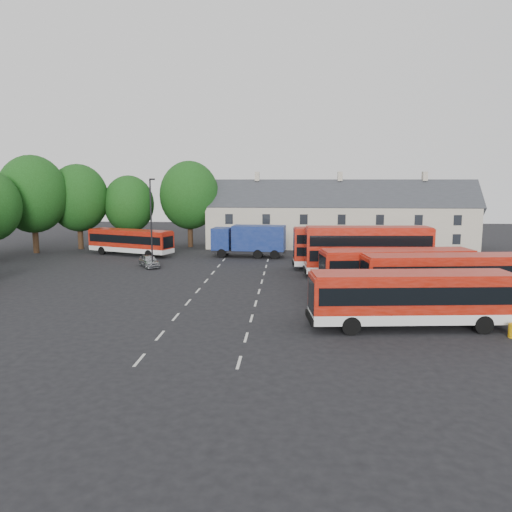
# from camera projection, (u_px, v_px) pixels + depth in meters

# --- Properties ---
(ground) EXTENTS (140.00, 140.00, 0.00)m
(ground) POSITION_uv_depth(u_px,v_px,m) (193.00, 296.00, 38.69)
(ground) COLOR black
(ground) RESTS_ON ground
(lane_markings) EXTENTS (5.15, 33.80, 0.01)m
(lane_markings) POSITION_uv_depth(u_px,v_px,m) (228.00, 291.00, 40.50)
(lane_markings) COLOR beige
(lane_markings) RESTS_ON ground
(treeline) EXTENTS (29.92, 32.59, 12.01)m
(treeline) POSITION_uv_depth(u_px,v_px,m) (49.00, 200.00, 58.19)
(treeline) COLOR black
(treeline) RESTS_ON ground
(terrace_houses) EXTENTS (35.70, 7.13, 10.06)m
(terrace_houses) POSITION_uv_depth(u_px,v_px,m) (339.00, 219.00, 66.78)
(terrace_houses) COLOR beige
(terrace_houses) RESTS_ON ground
(bus_row_a) EXTENTS (12.37, 3.98, 3.44)m
(bus_row_a) POSITION_uv_depth(u_px,v_px,m) (412.00, 295.00, 29.97)
(bus_row_a) COLOR silver
(bus_row_a) RESTS_ON ground
(bus_row_b) EXTENTS (10.65, 4.06, 2.94)m
(bus_row_b) POSITION_uv_depth(u_px,v_px,m) (398.00, 292.00, 32.20)
(bus_row_b) COLOR silver
(bus_row_b) RESTS_ON ground
(bus_row_c) EXTENTS (12.38, 4.18, 3.43)m
(bus_row_c) POSITION_uv_depth(u_px,v_px,m) (445.00, 273.00, 37.11)
(bus_row_c) COLOR silver
(bus_row_c) RESTS_ON ground
(bus_row_d) EXTENTS (12.44, 4.64, 3.44)m
(bus_row_d) POSITION_uv_depth(u_px,v_px,m) (397.00, 266.00, 39.97)
(bus_row_d) COLOR silver
(bus_row_d) RESTS_ON ground
(bus_row_e) EXTENTS (9.97, 3.21, 2.77)m
(bus_row_e) POSITION_uv_depth(u_px,v_px,m) (402.00, 265.00, 42.99)
(bus_row_e) COLOR silver
(bus_row_e) RESTS_ON ground
(bus_dd_south) EXTENTS (11.60, 3.30, 4.70)m
(bus_dd_south) POSITION_uv_depth(u_px,v_px,m) (368.00, 249.00, 46.01)
(bus_dd_south) COLOR silver
(bus_dd_south) RESTS_ON ground
(bus_dd_north) EXTENTS (10.46, 2.90, 4.25)m
(bus_dd_north) POSITION_uv_depth(u_px,v_px,m) (345.00, 246.00, 50.06)
(bus_dd_north) COLOR silver
(bus_dd_north) RESTS_ON ground
(bus_north) EXTENTS (11.03, 6.21, 3.07)m
(bus_north) POSITION_uv_depth(u_px,v_px,m) (131.00, 240.00, 59.78)
(bus_north) COLOR silver
(bus_north) RESTS_ON ground
(box_truck) EXTENTS (8.70, 3.43, 3.71)m
(box_truck) POSITION_uv_depth(u_px,v_px,m) (250.00, 239.00, 58.32)
(box_truck) COLOR black
(box_truck) RESTS_ON ground
(silver_car) EXTENTS (3.21, 3.97, 1.27)m
(silver_car) POSITION_uv_depth(u_px,v_px,m) (149.00, 261.00, 51.69)
(silver_car) COLOR #A5A8AD
(silver_car) RESTS_ON ground
(lamppost) EXTENTS (0.63, 0.40, 9.10)m
(lamppost) POSITION_uv_depth(u_px,v_px,m) (151.00, 221.00, 50.35)
(lamppost) COLOR black
(lamppost) RESTS_ON ground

